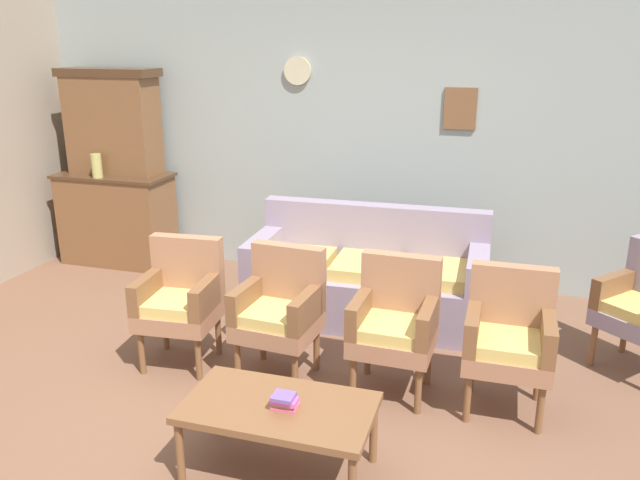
% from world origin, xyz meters
% --- Properties ---
extents(ground_plane, '(7.68, 7.68, 0.00)m').
position_xyz_m(ground_plane, '(0.00, 0.00, 0.00)').
color(ground_plane, brown).
extents(wall_back_with_decor, '(6.40, 0.09, 2.70)m').
position_xyz_m(wall_back_with_decor, '(0.00, 2.63, 1.35)').
color(wall_back_with_decor, '#939E99').
rests_on(wall_back_with_decor, ground).
extents(side_cabinet, '(1.16, 0.55, 0.93)m').
position_xyz_m(side_cabinet, '(-2.47, 2.25, 0.47)').
color(side_cabinet, brown).
rests_on(side_cabinet, ground).
extents(cabinet_upper_hutch, '(0.99, 0.38, 1.03)m').
position_xyz_m(cabinet_upper_hutch, '(-2.47, 2.33, 1.45)').
color(cabinet_upper_hutch, brown).
rests_on(cabinet_upper_hutch, side_cabinet).
extents(vase_on_cabinet, '(0.10, 0.10, 0.23)m').
position_xyz_m(vase_on_cabinet, '(-2.51, 2.06, 1.05)').
color(vase_on_cabinet, tan).
rests_on(vase_on_cabinet, side_cabinet).
extents(floral_couch, '(1.95, 0.85, 0.90)m').
position_xyz_m(floral_couch, '(0.31, 1.66, 0.33)').
color(floral_couch, gray).
rests_on(floral_couch, ground).
extents(armchair_near_cabinet, '(0.56, 0.53, 0.90)m').
position_xyz_m(armchair_near_cabinet, '(-0.79, 0.52, 0.50)').
color(armchair_near_cabinet, '#9E6B4C').
rests_on(armchair_near_cabinet, ground).
extents(armchair_by_doorway, '(0.56, 0.53, 0.90)m').
position_xyz_m(armchair_by_doorway, '(-0.05, 0.54, 0.50)').
color(armchair_by_doorway, '#9E6B4C').
rests_on(armchair_by_doorway, ground).
extents(armchair_near_couch_end, '(0.53, 0.50, 0.90)m').
position_xyz_m(armchair_near_couch_end, '(0.73, 0.57, 0.50)').
color(armchair_near_couch_end, '#9E6B4C').
rests_on(armchair_near_couch_end, ground).
extents(armchair_row_middle, '(0.52, 0.49, 0.90)m').
position_xyz_m(armchair_row_middle, '(1.45, 0.56, 0.50)').
color(armchair_row_middle, '#9E6B4C').
rests_on(armchair_row_middle, ground).
extents(coffee_table, '(1.00, 0.56, 0.42)m').
position_xyz_m(coffee_table, '(0.31, -0.46, 0.38)').
color(coffee_table, brown).
rests_on(coffee_table, ground).
extents(book_stack_on_table, '(0.13, 0.13, 0.08)m').
position_xyz_m(book_stack_on_table, '(0.35, -0.48, 0.46)').
color(book_stack_on_table, '#D05E77').
rests_on(book_stack_on_table, coffee_table).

